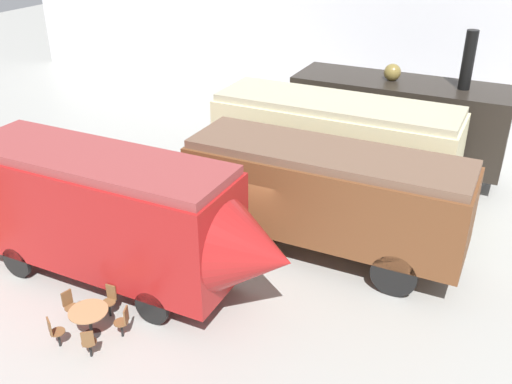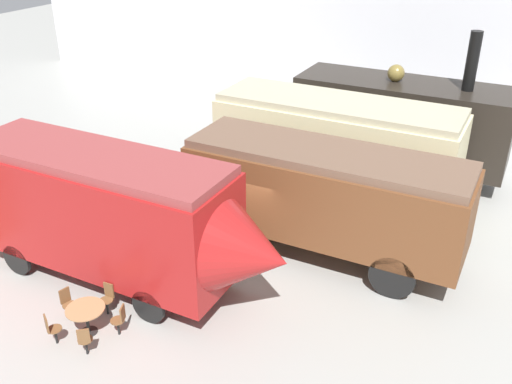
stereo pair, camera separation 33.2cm
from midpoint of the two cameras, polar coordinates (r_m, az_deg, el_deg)
The scene contains 13 objects.
ground_plane at distance 17.76m, azimuth -1.22°, elevation -5.85°, with size 80.00×80.00×0.00m, color gray.
backdrop_wall at distance 29.61m, azimuth 13.32°, elevation 16.43°, with size 44.00×0.15×9.00m.
steam_locomotive at distance 22.91m, azimuth 14.76°, elevation 7.08°, with size 8.05×2.65×5.69m.
passenger_coach_vintage at distance 19.99m, azimuth 8.51°, elevation 5.05°, with size 8.31×2.69×3.70m.
passenger_coach_wooden at distance 16.75m, azimuth 7.45°, elevation -0.03°, with size 8.22×2.54×3.41m.
streamlined_locomotive at distance 15.72m, azimuth -12.96°, elevation -2.10°, with size 9.48×2.47×3.80m.
cafe_table_near at distance 14.92m, azimuth -16.03°, elevation -11.55°, with size 0.97×0.97×0.74m.
cafe_chair_0 at distance 15.48m, azimuth -14.01°, elevation -10.10°, with size 0.36×0.36×0.87m.
cafe_chair_1 at distance 15.59m, azimuth -17.76°, elevation -10.40°, with size 0.38×0.36×0.87m.
cafe_chair_2 at distance 14.88m, azimuth -19.21°, elevation -12.70°, with size 0.39×0.40×0.87m.
cafe_chair_3 at distance 14.32m, azimuth -16.11°, elevation -13.97°, with size 0.40×0.41×0.87m.
cafe_chair_4 at distance 14.71m, azimuth -12.80°, elevation -12.22°, with size 0.39×0.38×0.87m.
visitor_person at distance 17.16m, azimuth -6.78°, elevation -3.89°, with size 0.34×0.34×1.62m.
Camera 2 is at (7.26, -13.00, 9.68)m, focal length 40.00 mm.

